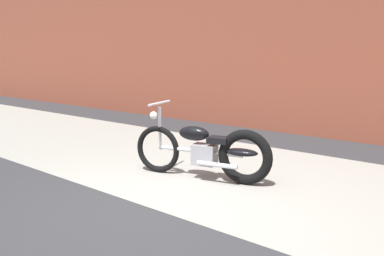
% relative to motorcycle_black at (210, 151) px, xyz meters
% --- Properties ---
extents(ground_plane, '(80.00, 80.00, 0.00)m').
position_rel_motorcycle_black_xyz_m(ground_plane, '(0.21, -1.24, -0.40)').
color(ground_plane, '#2D2D30').
extents(sidewalk_slab, '(36.00, 3.50, 0.01)m').
position_rel_motorcycle_black_xyz_m(sidewalk_slab, '(0.21, 0.51, -0.40)').
color(sidewalk_slab, gray).
rests_on(sidewalk_slab, ground).
extents(brick_building_wall, '(36.00, 0.50, 4.91)m').
position_rel_motorcycle_black_xyz_m(brick_building_wall, '(0.21, 3.96, 2.06)').
color(brick_building_wall, brown).
rests_on(brick_building_wall, ground).
extents(motorcycle_black, '(1.97, 0.75, 1.03)m').
position_rel_motorcycle_black_xyz_m(motorcycle_black, '(0.00, 0.00, 0.00)').
color(motorcycle_black, black).
rests_on(motorcycle_black, ground).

